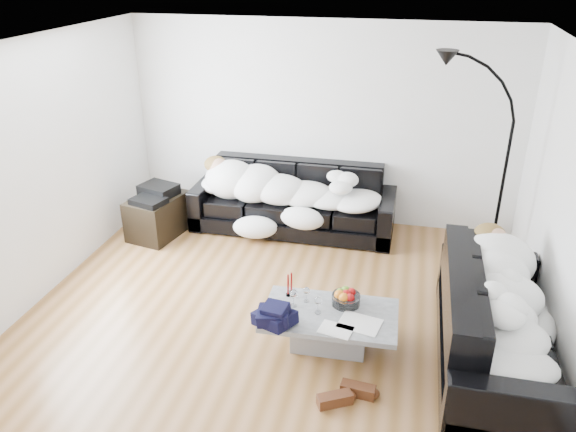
% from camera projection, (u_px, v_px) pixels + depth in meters
% --- Properties ---
extents(ground, '(5.00, 5.00, 0.00)m').
position_uv_depth(ground, '(281.00, 307.00, 5.76)').
color(ground, brown).
rests_on(ground, ground).
extents(wall_back, '(5.00, 0.02, 2.60)m').
position_uv_depth(wall_back, '(322.00, 125.00, 7.19)').
color(wall_back, silver).
rests_on(wall_back, ground).
extents(wall_left, '(0.02, 4.50, 2.60)m').
position_uv_depth(wall_left, '(43.00, 169.00, 5.71)').
color(wall_left, silver).
rests_on(wall_left, ground).
extents(wall_right, '(0.02, 4.50, 2.60)m').
position_uv_depth(wall_right, '(570.00, 216.00, 4.70)').
color(wall_right, silver).
rests_on(wall_right, ground).
extents(ceiling, '(5.00, 5.00, 0.00)m').
position_uv_depth(ceiling, '(280.00, 46.00, 4.65)').
color(ceiling, white).
rests_on(ceiling, ground).
extents(sofa_back, '(2.58, 0.89, 0.84)m').
position_uv_depth(sofa_back, '(293.00, 199.00, 7.23)').
color(sofa_back, black).
rests_on(sofa_back, ground).
extents(sofa_right, '(0.93, 2.18, 0.88)m').
position_uv_depth(sofa_right, '(499.00, 320.00, 4.82)').
color(sofa_right, black).
rests_on(sofa_right, ground).
extents(sleeper_back, '(2.19, 0.76, 0.44)m').
position_uv_depth(sleeper_back, '(292.00, 185.00, 7.09)').
color(sleeper_back, white).
rests_on(sleeper_back, sofa_back).
extents(sleeper_right, '(0.79, 1.86, 0.46)m').
position_uv_depth(sleeper_right, '(502.00, 300.00, 4.73)').
color(sleeper_right, white).
rests_on(sleeper_right, sofa_right).
extents(teal_cushion, '(0.42, 0.38, 0.20)m').
position_uv_depth(teal_cushion, '(489.00, 254.00, 5.31)').
color(teal_cushion, '#0A492E').
rests_on(teal_cushion, sofa_right).
extents(coffee_table, '(1.23, 0.74, 0.35)m').
position_uv_depth(coffee_table, '(329.00, 329.00, 5.14)').
color(coffee_table, '#939699').
rests_on(coffee_table, ground).
extents(fruit_bowl, '(0.31, 0.31, 0.16)m').
position_uv_depth(fruit_bowl, '(346.00, 297.00, 5.16)').
color(fruit_bowl, white).
rests_on(fruit_bowl, coffee_table).
extents(wine_glass_a, '(0.08, 0.08, 0.15)m').
position_uv_depth(wine_glass_a, '(307.00, 295.00, 5.20)').
color(wine_glass_a, white).
rests_on(wine_glass_a, coffee_table).
extents(wine_glass_b, '(0.08, 0.08, 0.17)m').
position_uv_depth(wine_glass_b, '(294.00, 298.00, 5.13)').
color(wine_glass_b, white).
rests_on(wine_glass_b, coffee_table).
extents(wine_glass_c, '(0.08, 0.08, 0.17)m').
position_uv_depth(wine_glass_c, '(318.00, 305.00, 5.03)').
color(wine_glass_c, white).
rests_on(wine_glass_c, coffee_table).
extents(candle_left, '(0.05, 0.05, 0.23)m').
position_uv_depth(candle_left, '(288.00, 286.00, 5.27)').
color(candle_left, maroon).
rests_on(candle_left, coffee_table).
extents(candle_right, '(0.05, 0.05, 0.22)m').
position_uv_depth(candle_right, '(291.00, 283.00, 5.31)').
color(candle_right, maroon).
rests_on(candle_right, coffee_table).
extents(newspaper_a, '(0.41, 0.34, 0.01)m').
position_uv_depth(newspaper_a, '(360.00, 323.00, 4.91)').
color(newspaper_a, silver).
rests_on(newspaper_a, coffee_table).
extents(newspaper_b, '(0.32, 0.25, 0.01)m').
position_uv_depth(newspaper_b, '(336.00, 329.00, 4.83)').
color(newspaper_b, silver).
rests_on(newspaper_b, coffee_table).
extents(navy_jacket, '(0.39, 0.34, 0.18)m').
position_uv_depth(navy_jacket, '(271.00, 308.00, 4.84)').
color(navy_jacket, black).
rests_on(navy_jacket, coffee_table).
extents(shoes, '(0.57, 0.48, 0.11)m').
position_uv_depth(shoes, '(346.00, 394.00, 4.55)').
color(shoes, '#472311').
rests_on(shoes, ground).
extents(av_cabinet, '(0.66, 0.84, 0.52)m').
position_uv_depth(av_cabinet, '(158.00, 216.00, 7.14)').
color(av_cabinet, black).
rests_on(av_cabinet, ground).
extents(stereo, '(0.52, 0.45, 0.13)m').
position_uv_depth(stereo, '(155.00, 193.00, 7.00)').
color(stereo, black).
rests_on(stereo, av_cabinet).
extents(floor_lamp, '(0.78, 0.32, 2.13)m').
position_uv_depth(floor_lamp, '(503.00, 183.00, 6.00)').
color(floor_lamp, black).
rests_on(floor_lamp, ground).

